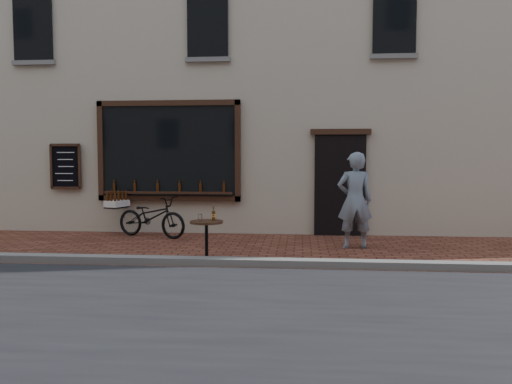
{
  "coord_description": "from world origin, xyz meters",
  "views": [
    {
      "loc": [
        1.06,
        -7.51,
        1.71
      ],
      "look_at": [
        0.27,
        1.2,
        1.1
      ],
      "focal_mm": 35.0,
      "sensor_mm": 36.0,
      "label": 1
    }
  ],
  "objects": [
    {
      "name": "shop_building",
      "position": [
        0.0,
        6.5,
        5.0
      ],
      "size": [
        28.0,
        6.2,
        10.0
      ],
      "color": "#B7A790",
      "rests_on": "ground"
    },
    {
      "name": "bistro_table",
      "position": [
        -0.46,
        0.35,
        0.49
      ],
      "size": [
        0.54,
        0.54,
        0.92
      ],
      "color": "black",
      "rests_on": "ground"
    },
    {
      "name": "pedestrian",
      "position": [
        2.06,
        1.94,
        0.9
      ],
      "size": [
        0.7,
        0.49,
        1.81
      ],
      "primitive_type": "imported",
      "rotation": [
        0.0,
        0.0,
        3.24
      ],
      "color": "slate",
      "rests_on": "ground"
    },
    {
      "name": "cargo_bicycle",
      "position": [
        -2.16,
        2.84,
        0.45
      ],
      "size": [
        2.0,
        1.15,
        0.94
      ],
      "rotation": [
        0.0,
        0.0,
        1.23
      ],
      "color": "black",
      "rests_on": "ground"
    },
    {
      "name": "kerb",
      "position": [
        0.0,
        0.2,
        0.06
      ],
      "size": [
        90.0,
        0.25,
        0.12
      ],
      "primitive_type": "cube",
      "color": "slate",
      "rests_on": "ground"
    },
    {
      "name": "ground",
      "position": [
        0.0,
        0.0,
        0.0
      ],
      "size": [
        90.0,
        90.0,
        0.0
      ],
      "primitive_type": "plane",
      "color": "#55291B",
      "rests_on": "ground"
    }
  ]
}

